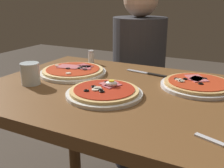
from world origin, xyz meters
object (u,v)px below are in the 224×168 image
knife (149,74)px  diner_person (138,85)px  pizza_across_right (198,84)px  fork (221,144)px  pizza_across_left (73,71)px  pizza_foreground (104,92)px  dining_table (120,122)px  water_glass_near (30,75)px  salt_shaker (91,57)px

knife → diner_person: 0.50m
pizza_across_right → fork: pizza_across_right is taller
pizza_across_right → knife: pizza_across_right is taller
pizza_across_left → diner_person: (0.10, 0.55, -0.22)m
pizza_foreground → fork: bearing=-22.2°
dining_table → fork: bearing=-33.4°
fork → pizza_across_right: bearing=107.1°
pizza_across_right → water_glass_near: (-0.59, -0.26, 0.03)m
pizza_across_right → fork: bearing=-72.9°
dining_table → knife: size_ratio=5.28×
pizza_across_right → salt_shaker: 0.58m
pizza_across_left → pizza_across_right: (0.53, 0.06, -0.00)m
pizza_foreground → diner_person: size_ratio=0.23×
pizza_across_right → dining_table: bearing=-150.0°
water_glass_near → diner_person: diner_person is taller
knife → pizza_across_left: bearing=-153.9°
dining_table → salt_shaker: 0.45m
water_glass_near → fork: (0.71, -0.14, -0.03)m
fork → salt_shaker: salt_shaker is taller
pizza_foreground → fork: 0.43m
pizza_across_left → water_glass_near: 0.21m
pizza_across_left → pizza_across_right: bearing=6.7°
knife → diner_person: bearing=117.0°
dining_table → diner_person: size_ratio=0.88×
pizza_foreground → fork: pizza_foreground is taller
pizza_foreground → fork: size_ratio=1.75×
pizza_foreground → diner_person: 0.77m
water_glass_near → fork: 0.73m
pizza_across_right → pizza_foreground: bearing=-139.5°
dining_table → pizza_across_right: (0.26, 0.15, 0.15)m
pizza_across_left → pizza_foreground: bearing=-34.4°
pizza_foreground → diner_person: (-0.16, 0.72, -0.22)m
diner_person → pizza_across_right: bearing=131.5°
pizza_foreground → water_glass_near: bearing=-176.0°
pizza_foreground → pizza_across_left: bearing=145.6°
pizza_foreground → pizza_across_left: (-0.25, 0.17, -0.00)m
pizza_across_left → pizza_across_right: size_ratio=1.05×
pizza_across_right → pizza_across_left: bearing=-173.3°
pizza_across_left → fork: bearing=-27.3°
pizza_across_right → fork: size_ratio=1.83×
pizza_foreground → salt_shaker: salt_shaker is taller
pizza_foreground → water_glass_near: size_ratio=3.16×
dining_table → salt_shaker: (-0.30, 0.29, 0.17)m
diner_person → pizza_foreground: bearing=102.1°
pizza_foreground → knife: bearing=81.3°
pizza_foreground → diner_person: diner_person is taller
pizza_foreground → knife: (0.05, 0.32, -0.01)m
water_glass_near → diner_person: size_ratio=0.07×
dining_table → pizza_across_left: bearing=162.5°
water_glass_near → knife: 0.50m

